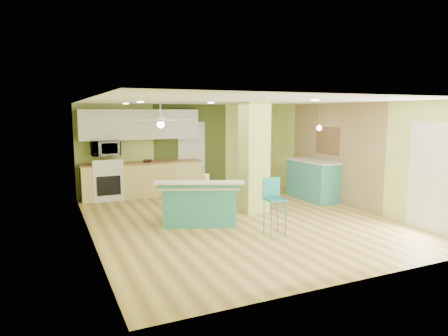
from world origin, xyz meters
The scene contains 23 objects.
floor centered at (0.00, 0.00, -0.01)m, with size 6.00×7.00×0.01m, color olive.
ceiling centered at (0.00, 0.00, 2.50)m, with size 6.00×7.00×0.01m, color white.
wall_back centered at (0.00, 3.50, 1.25)m, with size 6.00×0.01×2.50m, color #CDE078.
wall_front centered at (0.00, -3.50, 1.25)m, with size 6.00×0.01×2.50m, color #CDE078.
wall_left centered at (-3.00, 0.00, 1.25)m, with size 0.01×7.00×2.50m, color #CDE078.
wall_right centered at (3.00, 0.00, 1.25)m, with size 0.01×7.00×2.50m, color #CDE078.
wood_panel centered at (2.99, 0.60, 1.25)m, with size 0.02×3.40×2.50m, color #89704E.
olive_accent centered at (0.20, 3.49, 1.25)m, with size 2.20×0.02×2.50m, color #425120.
interior_door centered at (0.20, 3.46, 1.00)m, with size 0.82×0.05×2.00m, color white.
french_door centered at (2.97, -2.30, 1.05)m, with size 0.04×1.08×2.10m, color white.
column centered at (0.65, 0.50, 1.25)m, with size 0.55×0.55×2.50m, color #C0CE5F.
kitchen_run centered at (-1.30, 3.20, 0.47)m, with size 3.25×0.63×0.94m.
stove centered at (-2.25, 3.19, 0.46)m, with size 0.76×0.66×1.08m.
upper_cabinets centered at (-1.30, 3.32, 1.95)m, with size 3.20×0.34×0.80m, color white.
microwave centered at (-2.25, 3.20, 1.35)m, with size 0.70×0.48×0.39m, color white.
ceiling_fan centered at (-1.10, 2.00, 2.08)m, with size 1.41×1.41×0.61m.
pendant_lamp centered at (2.65, 0.75, 1.88)m, with size 0.14×0.14×0.69m.
wall_decor centered at (2.96, 0.80, 1.55)m, with size 0.03×0.90×0.70m, color brown.
peninsula centered at (-0.86, 0.00, 0.43)m, with size 1.88×1.50×0.93m.
bar_stool centered at (0.13, -1.22, 0.71)m, with size 0.37×0.37×1.07m.
side_counter centered at (2.70, 1.02, 0.52)m, with size 0.68×1.60×1.03m.
fruit_bowl centered at (-1.19, 3.10, 0.97)m, with size 0.27×0.27×0.07m, color #3D2519.
canister centered at (-0.68, 0.12, 0.91)m, with size 0.14×0.14×0.19m, color gold.
Camera 1 is at (-3.70, -7.45, 2.27)m, focal length 32.00 mm.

